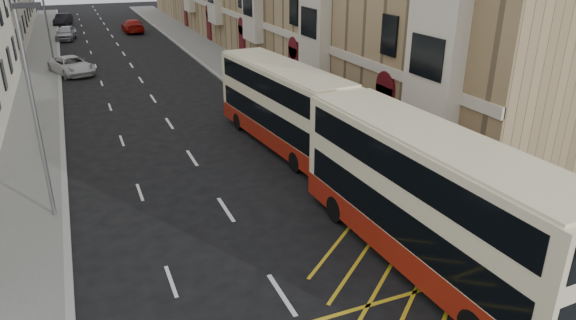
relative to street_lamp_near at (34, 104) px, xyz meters
name	(u,v)px	position (x,y,z in m)	size (l,w,h in m)	color
pavement_right	(251,81)	(14.35, 18.00, -4.56)	(4.00, 120.00, 0.15)	slate
pavement_left	(37,102)	(-1.15, 18.00, -4.56)	(3.00, 120.00, 0.15)	slate
kerb_right	(227,83)	(12.35, 18.00, -4.56)	(0.25, 120.00, 0.15)	gray
kerb_left	(61,99)	(0.35, 18.00, -4.56)	(0.25, 120.00, 0.15)	gray
road_markings	(125,55)	(6.35, 33.00, -4.63)	(10.00, 110.00, 0.01)	silver
guard_railing	(418,208)	(12.60, -6.25, -3.78)	(0.06, 6.56, 1.01)	red
street_lamp_near	(34,104)	(0.00, 0.00, 0.00)	(0.93, 0.18, 8.00)	slate
street_lamp_far	(46,13)	(0.00, 30.00, 0.00)	(0.93, 0.18, 8.00)	slate
double_decker_front	(428,200)	(11.35, -8.20, -2.29)	(3.06, 11.63, 4.60)	#FAEDBD
double_decker_rear	(283,105)	(11.32, 3.97, -2.43)	(3.46, 11.02, 4.33)	#FAEDBD
pedestrian_far	(532,248)	(14.14, -10.12, -3.66)	(0.96, 0.40, 1.65)	black
white_van	(72,66)	(1.37, 26.29, -3.90)	(2.45, 5.32, 1.48)	silver
car_silver	(66,33)	(1.27, 45.09, -3.84)	(1.88, 4.68, 1.60)	#9FA0A7
car_dark	(63,19)	(1.15, 58.54, -3.88)	(1.60, 4.59, 1.51)	black
car_red	(133,26)	(9.08, 48.09, -3.83)	(2.25, 5.52, 1.60)	#AC0E07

